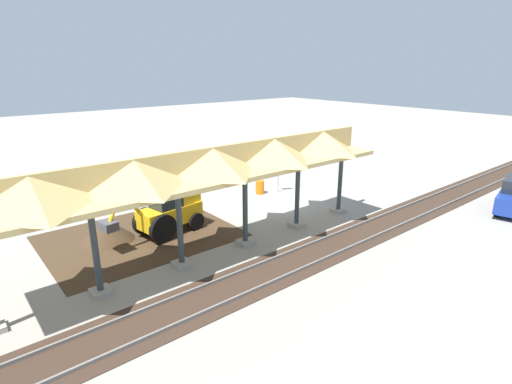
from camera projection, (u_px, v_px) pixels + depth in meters
ground_plane at (277, 201)px, 25.03m from camera, size 120.00×120.00×0.00m
dirt_work_zone at (140, 236)px, 19.86m from camera, size 8.84×7.00×0.01m
platform_canopy at (213, 164)px, 16.69m from camera, size 18.29×3.20×4.90m
rail_tracks at (364, 232)px, 20.23m from camera, size 60.00×2.58×0.15m
stop_sign at (278, 167)px, 26.24m from camera, size 0.61×0.50×2.43m
backhoe at (167, 210)px, 19.83m from camera, size 5.30×2.14×2.82m
dirt_mound at (108, 240)px, 19.40m from camera, size 5.09×5.09×2.19m
traffic_barrel at (260, 187)px, 26.29m from camera, size 0.56×0.56×0.90m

